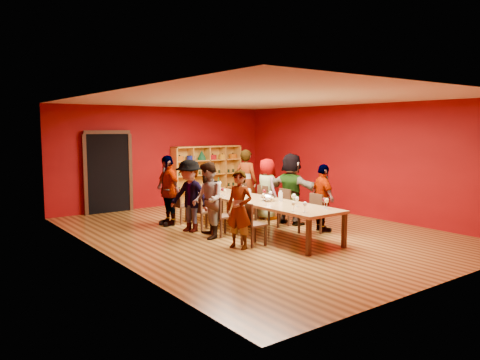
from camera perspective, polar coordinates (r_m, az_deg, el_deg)
name	(u,v)px	position (r m, az deg, el deg)	size (l,w,h in m)	color
room_shell	(257,166)	(10.55, 2.04, 1.66)	(7.10, 9.10, 3.04)	brown
tasting_table	(257,202)	(10.65, 2.03, -2.64)	(1.10, 4.50, 0.75)	#A27943
doorway	(108,173)	(13.58, -15.83, 0.87)	(1.40, 0.17, 2.30)	black
shelving_unit	(207,172)	(14.92, -4.10, 1.03)	(2.40, 0.40, 1.80)	gold
chair_person_left_1	(251,222)	(9.39, 1.29, -5.11)	(0.42, 0.42, 0.89)	#311C10
person_left_1	(239,209)	(9.18, -0.09, -3.62)	(0.56, 0.41, 1.55)	#16183C
chair_person_left_2	(220,214)	(10.26, -2.44, -4.13)	(0.42, 0.42, 0.89)	#311C10
person_left_2	(208,200)	(10.04, -3.96, -2.48)	(0.80, 0.44, 1.65)	#525358
chair_person_left_3	(201,209)	(10.91, -4.76, -3.52)	(0.42, 0.42, 0.89)	#311C10
person_left_3	(190,196)	(10.71, -6.16, -1.94)	(1.07, 0.44, 1.65)	#48484C
chair_person_left_4	(181,203)	(11.73, -7.24, -2.85)	(0.42, 0.42, 0.89)	#311C10
person_left_4	(168,190)	(11.52, -8.80, -1.24)	(1.00, 0.46, 1.71)	#46474B
chair_person_right_1	(313,212)	(10.64, 8.84, -3.83)	(0.42, 0.42, 0.89)	#311C10
person_right_1	(323,198)	(10.82, 10.08, -2.18)	(0.91, 0.41, 1.55)	#5679B1
chair_person_right_2	(281,205)	(11.39, 5.07, -3.10)	(0.42, 0.42, 0.89)	#311C10
person_right_2	(291,189)	(11.55, 6.29, -1.06)	(1.63, 0.47, 1.76)	pink
chair_person_right_3	(259,201)	(12.04, 2.35, -2.57)	(0.42, 0.42, 0.89)	#311C10
person_right_3	(267,189)	(12.16, 3.30, -1.09)	(0.77, 0.42, 1.58)	#BC7E83
chair_person_right_4	(239,197)	(12.74, -0.16, -2.07)	(0.42, 0.42, 0.89)	#311C10
person_right_4	(246,182)	(12.84, 0.76, -0.22)	(0.65, 0.48, 1.78)	#556FB0
wine_glass_0	(222,190)	(11.17, -2.16, -1.21)	(0.08, 0.08, 0.20)	silver
wine_glass_1	(272,200)	(9.63, 3.92, -2.41)	(0.08, 0.08, 0.20)	silver
wine_glass_2	(327,201)	(9.51, 10.54, -2.54)	(0.09, 0.09, 0.22)	silver
wine_glass_3	(267,199)	(9.81, 3.26, -2.34)	(0.07, 0.07, 0.18)	silver
wine_glass_4	(203,186)	(11.85, -4.49, -0.71)	(0.09, 0.09, 0.22)	silver
wine_glass_5	(264,192)	(10.92, 2.99, -1.42)	(0.08, 0.08, 0.19)	silver
wine_glass_6	(243,188)	(11.50, 0.36, -0.97)	(0.08, 0.08, 0.20)	silver
wine_glass_7	(271,193)	(10.65, 3.75, -1.62)	(0.08, 0.08, 0.19)	silver
wine_glass_8	(245,189)	(11.47, 0.57, -1.08)	(0.07, 0.07, 0.18)	silver
wine_glass_9	(219,189)	(11.55, -2.52, -1.04)	(0.07, 0.07, 0.18)	silver
wine_glass_10	(324,201)	(9.61, 10.26, -2.48)	(0.09, 0.09, 0.21)	silver
wine_glass_11	(294,196)	(10.14, 6.61, -1.98)	(0.08, 0.08, 0.21)	silver
wine_glass_12	(263,196)	(10.27, 2.85, -1.93)	(0.07, 0.07, 0.18)	silver
wine_glass_13	(305,205)	(9.08, 7.92, -2.99)	(0.08, 0.08, 0.20)	silver
wine_glass_14	(297,199)	(9.70, 6.95, -2.34)	(0.09, 0.09, 0.21)	silver
wine_glass_15	(220,183)	(12.34, -2.50, -0.40)	(0.09, 0.09, 0.22)	silver
wine_glass_16	(225,191)	(11.02, -1.86, -1.38)	(0.07, 0.07, 0.18)	silver
wine_glass_17	(243,193)	(10.56, 0.36, -1.56)	(0.09, 0.09, 0.22)	silver
wine_glass_18	(202,186)	(11.99, -4.63, -0.75)	(0.07, 0.07, 0.18)	silver
wine_glass_19	(293,204)	(9.17, 6.53, -2.93)	(0.08, 0.08, 0.19)	silver
wine_glass_20	(293,197)	(10.15, 6.49, -2.06)	(0.07, 0.07, 0.19)	silver
spittoon_bowl	(268,197)	(10.42, 3.43, -2.13)	(0.33, 0.33, 0.18)	silver
carafe_a	(249,194)	(10.74, 1.11, -1.71)	(0.12, 0.12, 0.23)	silver
carafe_b	(281,196)	(10.36, 4.97, -2.01)	(0.12, 0.12, 0.24)	silver
wine_bottle	(219,185)	(12.28, -2.63, -0.62)	(0.10, 0.10, 0.32)	#133619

